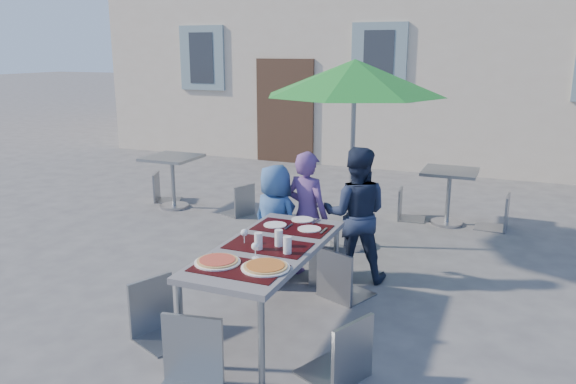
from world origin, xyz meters
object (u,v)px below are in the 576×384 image
at_px(child_0, 275,221).
at_px(bg_chair_r_0, 240,181).
at_px(child_2, 356,214).
at_px(bg_chair_r_1, 501,191).
at_px(pizza_near_left, 217,261).
at_px(patio_umbrella, 355,80).
at_px(pizza_near_right, 265,267).
at_px(chair_0, 260,228).
at_px(chair_2, 342,244).
at_px(chair_4, 343,310).
at_px(bg_chair_l_1, 407,186).
at_px(chair_1, 328,239).
at_px(cafe_table_1, 449,187).
at_px(child_1, 307,215).
at_px(cafe_table_0, 173,171).
at_px(chair_5, 185,314).
at_px(dining_table, 268,252).
at_px(chair_3, 156,275).
at_px(bg_chair_l_0, 161,170).

distance_m(child_0, bg_chair_r_0, 2.35).
xyz_separation_m(child_2, bg_chair_r_1, (1.35, 2.41, -0.18)).
height_order(pizza_near_left, bg_chair_r_1, bg_chair_r_1).
bearing_deg(patio_umbrella, pizza_near_left, -95.47).
xyz_separation_m(pizza_near_right, chair_0, (-0.67, 1.31, -0.16)).
xyz_separation_m(chair_0, chair_2, (0.89, -0.04, -0.04)).
relative_size(chair_4, bg_chair_l_1, 1.15).
xyz_separation_m(chair_1, bg_chair_r_1, (1.56, 2.66, 0.05)).
xyz_separation_m(pizza_near_right, bg_chair_l_1, (0.29, 4.21, -0.28)).
xyz_separation_m(pizza_near_left, cafe_table_1, (1.27, 4.21, -0.23)).
bearing_deg(bg_chair_r_1, chair_1, -120.36).
bearing_deg(chair_1, child_1, 155.64).
bearing_deg(bg_chair_r_0, chair_0, -57.86).
bearing_deg(cafe_table_0, chair_5, -55.07).
distance_m(chair_2, cafe_table_0, 4.01).
xyz_separation_m(chair_5, patio_umbrella, (0.18, 3.43, 1.43)).
height_order(pizza_near_left, chair_5, chair_5).
relative_size(dining_table, bg_chair_r_1, 2.01).
height_order(patio_umbrella, bg_chair_r_0, patio_umbrella).
bearing_deg(bg_chair_l_1, dining_table, -97.41).
xyz_separation_m(bg_chair_r_0, bg_chair_l_1, (2.31, 0.75, -0.03)).
distance_m(chair_0, cafe_table_1, 3.25).
bearing_deg(child_1, pizza_near_left, 101.42).
distance_m(child_2, cafe_table_1, 2.46).
distance_m(dining_table, chair_3, 0.96).
distance_m(pizza_near_left, chair_4, 1.07).
bearing_deg(pizza_near_left, child_2, 72.07).
relative_size(pizza_near_right, child_1, 0.28).
height_order(pizza_near_left, pizza_near_right, same).
distance_m(chair_3, cafe_table_1, 4.61).
relative_size(patio_umbrella, bg_chair_l_0, 2.64).
distance_m(child_0, patio_umbrella, 1.93).
bearing_deg(chair_3, chair_4, -0.92).
height_order(pizza_near_right, chair_4, chair_4).
bearing_deg(child_1, chair_4, 133.12).
relative_size(child_1, child_2, 0.96).
bearing_deg(bg_chair_l_1, bg_chair_r_0, -161.91).
bearing_deg(chair_4, pizza_near_right, 173.05).
xyz_separation_m(chair_0, cafe_table_1, (1.54, 2.86, -0.06)).
bearing_deg(child_2, chair_4, 89.05).
distance_m(dining_table, bg_chair_l_1, 3.77).
height_order(child_0, chair_2, child_0).
xyz_separation_m(child_2, chair_0, (-0.87, -0.50, -0.11)).
height_order(dining_table, cafe_table_0, cafe_table_0).
distance_m(dining_table, child_1, 1.21).
height_order(chair_2, cafe_table_0, chair_2).
bearing_deg(bg_chair_l_0, cafe_table_1, 6.07).
relative_size(child_2, bg_chair_r_1, 1.55).
relative_size(pizza_near_left, chair_4, 0.38).
bearing_deg(chair_3, child_2, 57.42).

